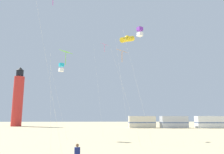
% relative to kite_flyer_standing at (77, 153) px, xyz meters
% --- Properties ---
extents(kite_flyer_standing, '(0.42, 0.55, 1.16)m').
position_rel_kite_flyer_standing_xyz_m(kite_flyer_standing, '(0.00, 0.00, 0.00)').
color(kite_flyer_standing, navy).
rests_on(kite_flyer_standing, ground).
extents(kite_diamond_orange, '(2.92, 2.23, 9.74)m').
position_rel_kite_flyer_standing_xyz_m(kite_diamond_orange, '(3.55, 7.30, 8.52)').
color(kite_diamond_orange, silver).
rests_on(kite_diamond_orange, ground).
extents(kite_diamond_magenta, '(2.90, 2.20, 13.84)m').
position_rel_kite_flyer_standing_xyz_m(kite_diamond_magenta, '(-2.87, 3.43, 12.28)').
color(kite_diamond_magenta, silver).
rests_on(kite_diamond_magenta, ground).
extents(kite_box_violet, '(2.79, 2.59, 13.73)m').
position_rel_kite_flyer_standing_xyz_m(kite_box_violet, '(6.12, 11.02, 12.51)').
color(kite_box_violet, silver).
rests_on(kite_box_violet, ground).
extents(kite_diamond_lime, '(2.10, 2.10, 8.65)m').
position_rel_kite_flyer_standing_xyz_m(kite_diamond_lime, '(-1.77, 4.31, 7.50)').
color(kite_diamond_lime, silver).
rests_on(kite_diamond_lime, ground).
extents(kite_tube_gold, '(2.75, 2.70, 13.79)m').
position_rel_kite_flyer_standing_xyz_m(kite_tube_gold, '(4.83, 13.44, 12.47)').
color(kite_tube_gold, silver).
rests_on(kite_tube_gold, ground).
extents(kite_diamond_rainbow, '(2.21, 2.21, 13.54)m').
position_rel_kite_flyer_standing_xyz_m(kite_diamond_rainbow, '(1.67, 16.37, 12.01)').
color(kite_diamond_rainbow, silver).
rests_on(kite_diamond_rainbow, ground).
extents(kite_box_cyan, '(2.53, 1.74, 9.97)m').
position_rel_kite_flyer_standing_xyz_m(kite_box_cyan, '(-4.12, 14.88, 8.76)').
color(kite_box_cyan, silver).
rests_on(kite_box_cyan, ground).
extents(lighthouse_distant, '(2.80, 2.80, 16.80)m').
position_rel_kite_flyer_standing_xyz_m(lighthouse_distant, '(-22.49, 48.20, 7.22)').
color(lighthouse_distant, red).
rests_on(lighthouse_distant, ground).
extents(rv_van_cream, '(6.45, 2.37, 2.80)m').
position_rel_kite_flyer_standing_xyz_m(rv_van_cream, '(11.18, 39.25, 0.78)').
color(rv_van_cream, beige).
rests_on(rv_van_cream, ground).
extents(rv_van_silver, '(6.57, 2.71, 2.80)m').
position_rel_kite_flyer_standing_xyz_m(rv_van_silver, '(18.81, 38.31, 0.78)').
color(rv_van_silver, '#B7BABF').
rests_on(rv_van_silver, ground).
extents(rv_van_white, '(6.44, 2.35, 2.80)m').
position_rel_kite_flyer_standing_xyz_m(rv_van_white, '(27.21, 37.62, 0.78)').
color(rv_van_white, white).
rests_on(rv_van_white, ground).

